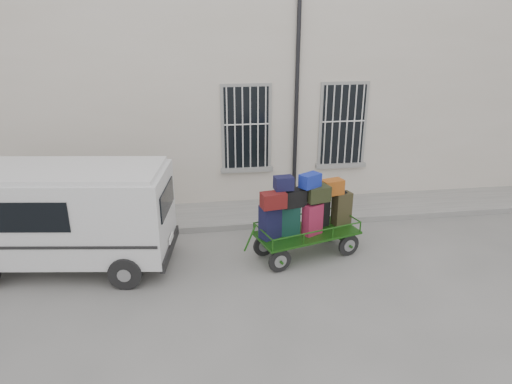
{
  "coord_description": "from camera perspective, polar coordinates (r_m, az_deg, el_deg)",
  "views": [
    {
      "loc": [
        -1.89,
        -9.03,
        4.97
      ],
      "look_at": [
        -0.43,
        1.0,
        1.14
      ],
      "focal_mm": 32.0,
      "sensor_mm": 36.0,
      "label": 1
    }
  ],
  "objects": [
    {
      "name": "van",
      "position": [
        10.25,
        -22.89,
        -2.26
      ],
      "size": [
        4.58,
        2.46,
        2.2
      ],
      "rotation": [
        0.0,
        0.0,
        -0.14
      ],
      "color": "silver",
      "rests_on": "ground"
    },
    {
      "name": "sidewalk",
      "position": [
        12.4,
        1.14,
        -2.59
      ],
      "size": [
        24.0,
        1.7,
        0.15
      ],
      "primitive_type": "cube",
      "color": "slate",
      "rests_on": "ground"
    },
    {
      "name": "luggage_cart",
      "position": [
        10.0,
        6.17,
        -2.82
      ],
      "size": [
        2.69,
        1.6,
        1.95
      ],
      "rotation": [
        0.0,
        0.0,
        0.28
      ],
      "color": "black",
      "rests_on": "ground"
    },
    {
      "name": "ground",
      "position": [
        10.48,
        3.12,
        -7.67
      ],
      "size": [
        80.0,
        80.0,
        0.0
      ],
      "primitive_type": "plane",
      "color": "slate",
      "rests_on": "ground"
    },
    {
      "name": "building",
      "position": [
        14.78,
        -0.92,
        13.01
      ],
      "size": [
        24.0,
        5.15,
        6.0
      ],
      "color": "beige",
      "rests_on": "ground"
    }
  ]
}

